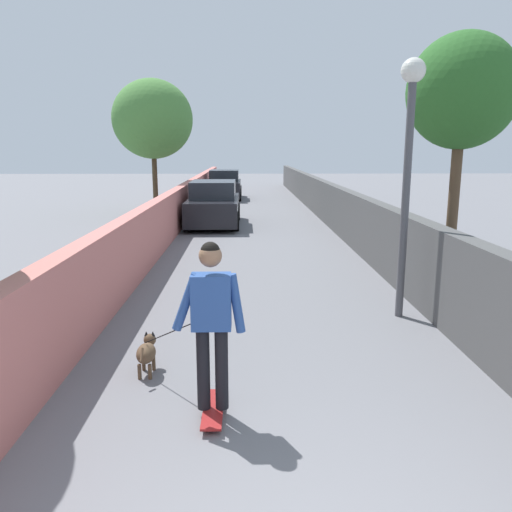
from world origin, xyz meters
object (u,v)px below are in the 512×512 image
object	(u,v)px
skateboard	(213,409)
dog	(147,352)
tree_left_far	(153,119)
lamp_post	(409,142)
car_near	(214,205)
tree_right_near	(462,93)
car_far	(224,186)
person_skateboarder	(211,313)

from	to	relation	value
skateboard	dog	world-z (taller)	dog
tree_left_far	lamp_post	world-z (taller)	tree_left_far
skateboard	car_near	bearing A→B (deg)	3.39
lamp_post	tree_right_near	bearing A→B (deg)	-39.21
skateboard	car_far	size ratio (longest dim) A/B	0.20
lamp_post	person_skateboarder	world-z (taller)	lamp_post
lamp_post	person_skateboarder	size ratio (longest dim) A/B	2.32
lamp_post	car_near	world-z (taller)	lamp_post
tree_left_far	dog	size ratio (longest dim) A/B	4.14
tree_left_far	lamp_post	size ratio (longest dim) A/B	1.37
skateboard	person_skateboarder	size ratio (longest dim) A/B	0.48
car_far	person_skateboarder	bearing A→B (deg)	-178.05
tree_right_near	car_near	xyz separation A→B (m)	(8.14, 5.05, -2.90)
tree_left_far	person_skateboarder	bearing A→B (deg)	-168.43
person_skateboarder	car_near	distance (m)	13.07
person_skateboarder	tree_right_near	bearing A→B (deg)	-41.18
lamp_post	person_skateboarder	distance (m)	4.44
tree_left_far	skateboard	size ratio (longest dim) A/B	6.69
skateboard	car_far	distance (m)	22.69
car_near	tree_right_near	bearing A→B (deg)	-148.18
tree_right_near	person_skateboarder	distance (m)	6.98
tree_right_near	lamp_post	distance (m)	2.54
dog	skateboard	bearing A→B (deg)	-139.87
dog	person_skateboarder	bearing A→B (deg)	-139.87
skateboard	tree_right_near	bearing A→B (deg)	-41.18
lamp_post	car_far	bearing A→B (deg)	10.26
skateboard	person_skateboarder	world-z (taller)	person_skateboarder
tree_right_near	tree_left_far	xyz separation A→B (m)	(11.50, 7.64, 0.17)
tree_left_far	dog	distance (m)	15.99
lamp_post	car_far	world-z (taller)	lamp_post
person_skateboarder	dog	xyz separation A→B (m)	(0.99, 0.84, -0.80)
dog	car_far	distance (m)	21.67
tree_left_far	car_far	xyz separation A→B (m)	(6.27, -2.58, -3.07)
tree_left_far	skateboard	xyz separation A→B (m)	(-16.39, -3.36, -3.72)
tree_right_near	dog	size ratio (longest dim) A/B	3.62
person_skateboarder	dog	world-z (taller)	person_skateboarder
dog	car_near	world-z (taller)	car_near
person_skateboarder	car_far	distance (m)	22.68
skateboard	dog	distance (m)	1.32
tree_left_far	car_far	world-z (taller)	tree_left_far
skateboard	car_near	xyz separation A→B (m)	(13.04, 0.77, 0.65)
dog	car_far	size ratio (longest dim) A/B	0.32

